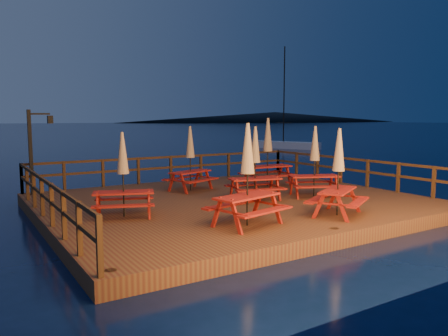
# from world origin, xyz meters

# --- Properties ---
(ground) EXTENTS (500.00, 500.00, 0.00)m
(ground) POSITION_xyz_m (0.00, 0.00, 0.00)
(ground) COLOR #051133
(ground) RESTS_ON ground
(deck) EXTENTS (12.00, 10.00, 0.40)m
(deck) POSITION_xyz_m (0.00, 0.00, 0.20)
(deck) COLOR #4D2518
(deck) RESTS_ON ground
(deck_piles) EXTENTS (11.44, 9.44, 1.40)m
(deck_piles) POSITION_xyz_m (0.00, 0.00, -0.30)
(deck_piles) COLOR #3E2613
(deck_piles) RESTS_ON ground
(railing) EXTENTS (11.80, 9.75, 1.10)m
(railing) POSITION_xyz_m (0.00, 1.78, 1.16)
(railing) COLOR #3E2613
(railing) RESTS_ON deck
(lamp_post) EXTENTS (0.85, 0.18, 3.00)m
(lamp_post) POSITION_xyz_m (-5.39, 4.55, 2.20)
(lamp_post) COLOR black
(lamp_post) RESTS_ON deck
(headland_right) EXTENTS (230.40, 86.40, 7.00)m
(headland_right) POSITION_xyz_m (185.00, 230.00, 3.50)
(headland_right) COLOR black
(headland_right) RESTS_ON ground
(sailboat) EXTENTS (3.83, 6.90, 10.38)m
(sailboat) POSITION_xyz_m (20.84, 22.06, 0.35)
(sailboat) COLOR white
(sailboat) RESTS_ON ground
(picnic_table_0) EXTENTS (1.99, 1.77, 2.43)m
(picnic_table_0) POSITION_xyz_m (0.56, -0.49, 1.66)
(picnic_table_0) COLOR maroon
(picnic_table_0) RESTS_ON deck
(picnic_table_1) EXTENTS (2.09, 1.85, 2.58)m
(picnic_table_1) POSITION_xyz_m (-1.64, -3.20, 1.74)
(picnic_table_1) COLOR maroon
(picnic_table_1) RESTS_ON deck
(picnic_table_2) EXTENTS (2.13, 1.98, 2.43)m
(picnic_table_2) POSITION_xyz_m (2.69, -1.04, 1.66)
(picnic_table_2) COLOR maroon
(picnic_table_2) RESTS_ON deck
(picnic_table_3) EXTENTS (2.00, 1.83, 2.33)m
(picnic_table_3) POSITION_xyz_m (-3.96, -0.60, 1.61)
(picnic_table_3) COLOR maroon
(picnic_table_3) RESTS_ON deck
(picnic_table_4) EXTENTS (2.16, 2.04, 2.43)m
(picnic_table_4) POSITION_xyz_m (1.17, -3.57, 1.66)
(picnic_table_4) COLOR maroon
(picnic_table_4) RESTS_ON deck
(picnic_table_5) EXTENTS (2.06, 1.88, 2.40)m
(picnic_table_5) POSITION_xyz_m (-0.36, 2.35, 1.65)
(picnic_table_5) COLOR maroon
(picnic_table_5) RESTS_ON deck
(picnic_table_6) EXTENTS (2.06, 1.77, 2.71)m
(picnic_table_6) POSITION_xyz_m (2.74, 1.67, 1.81)
(picnic_table_6) COLOR maroon
(picnic_table_6) RESTS_ON deck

